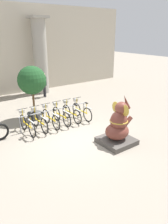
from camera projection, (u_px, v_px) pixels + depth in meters
name	position (u px, v px, depth m)	size (l,w,h in m)	color
ground_plane	(78.00, 139.00, 9.05)	(60.00, 60.00, 0.00)	gray
building_facade	(4.00, 50.00, 14.51)	(20.00, 0.20, 6.00)	#BCB29E
column_right	(40.00, 56.00, 15.05)	(1.19, 1.19, 5.16)	gray
bike_rack	(55.00, 112.00, 10.32)	(3.51, 0.05, 0.77)	gray
bicycle_0	(27.00, 124.00, 9.47)	(0.48, 1.69, 1.02)	black
bicycle_1	(39.00, 121.00, 9.81)	(0.48, 1.69, 1.02)	black
bicycle_2	(50.00, 118.00, 10.15)	(0.48, 1.69, 1.02)	black
bicycle_3	(61.00, 115.00, 10.48)	(0.48, 1.69, 1.02)	black
bicycle_4	(71.00, 113.00, 10.80)	(0.48, 1.69, 1.02)	black
bicycle_5	(81.00, 111.00, 11.08)	(0.48, 1.69, 1.02)	black
elephant_statue	(118.00, 128.00, 8.54)	(1.27, 1.27, 1.99)	#4C4742
person_pedestrian	(44.00, 83.00, 14.56)	(0.22, 0.47, 1.63)	#28282D
potted_tree	(32.00, 83.00, 10.58)	(1.39, 1.39, 2.68)	#4C4C4C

